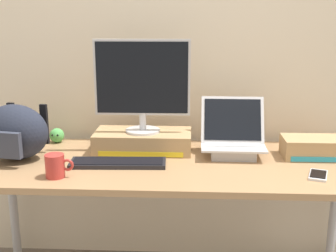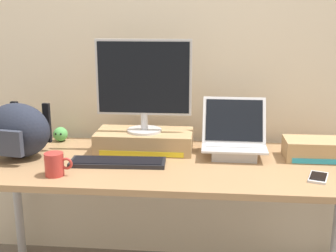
# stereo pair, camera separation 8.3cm
# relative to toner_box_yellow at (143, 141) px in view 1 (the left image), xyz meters

# --- Properties ---
(back_wall) EXTENTS (7.00, 0.10, 2.60)m
(back_wall) POSITION_rel_toner_box_yellow_xyz_m (0.14, 0.29, 0.51)
(back_wall) COLOR beige
(back_wall) RESTS_ON ground
(desk) EXTENTS (1.98, 0.73, 0.74)m
(desk) POSITION_rel_toner_box_yellow_xyz_m (0.14, -0.18, -0.12)
(desk) COLOR #A87F56
(desk) RESTS_ON ground
(toner_box_yellow) EXTENTS (0.50, 0.25, 0.10)m
(toner_box_yellow) POSITION_rel_toner_box_yellow_xyz_m (0.00, 0.00, 0.00)
(toner_box_yellow) COLOR tan
(toner_box_yellow) RESTS_ON desk
(desktop_monitor) EXTENTS (0.49, 0.18, 0.48)m
(desktop_monitor) POSITION_rel_toner_box_yellow_xyz_m (0.00, -0.00, 0.31)
(desktop_monitor) COLOR silver
(desktop_monitor) RESTS_ON toner_box_yellow
(open_laptop) EXTENTS (0.32, 0.25, 0.28)m
(open_laptop) POSITION_rel_toner_box_yellow_xyz_m (0.46, -0.06, 0.01)
(open_laptop) COLOR #ADADB2
(open_laptop) RESTS_ON desk
(external_keyboard) EXTENTS (0.46, 0.15, 0.02)m
(external_keyboard) POSITION_rel_toner_box_yellow_xyz_m (-0.10, -0.24, -0.04)
(external_keyboard) COLOR black
(external_keyboard) RESTS_ON desk
(messenger_backpack) EXTENTS (0.37, 0.31, 0.28)m
(messenger_backpack) POSITION_rel_toner_box_yellow_xyz_m (-0.61, -0.17, 0.09)
(messenger_backpack) COLOR #232838
(messenger_backpack) RESTS_ON desk
(coffee_mug) EXTENTS (0.13, 0.08, 0.10)m
(coffee_mug) POSITION_rel_toner_box_yellow_xyz_m (-0.34, -0.41, 0.00)
(coffee_mug) COLOR #B2332D
(coffee_mug) RESTS_ON desk
(cell_phone) EXTENTS (0.12, 0.16, 0.01)m
(cell_phone) POSITION_rel_toner_box_yellow_xyz_m (0.82, -0.34, -0.05)
(cell_phone) COLOR silver
(cell_phone) RESTS_ON desk
(plush_toy) EXTENTS (0.08, 0.08, 0.08)m
(plush_toy) POSITION_rel_toner_box_yellow_xyz_m (-0.50, 0.12, -0.01)
(plush_toy) COLOR #56B256
(plush_toy) RESTS_ON desk
(toner_box_cyan) EXTENTS (0.32, 0.18, 0.10)m
(toner_box_cyan) POSITION_rel_toner_box_yellow_xyz_m (0.87, -0.07, -0.00)
(toner_box_cyan) COLOR tan
(toner_box_cyan) RESTS_ON desk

